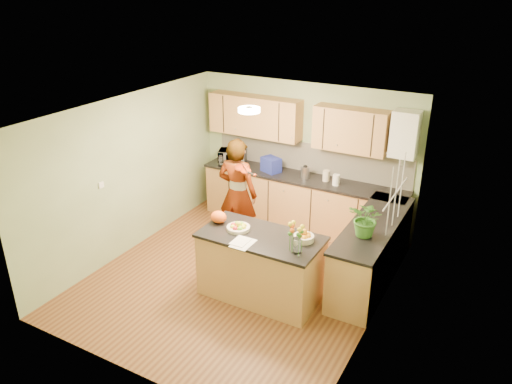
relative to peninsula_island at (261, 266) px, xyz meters
The scene contains 28 objects.
floor 0.72m from the peninsula_island, 153.10° to the left, with size 4.50×4.50×0.00m, color brown.
ceiling 2.10m from the peninsula_island, 153.10° to the left, with size 4.00×4.50×0.02m, color white.
wall_back 2.66m from the peninsula_island, 100.96° to the left, with size 4.00×0.02×2.50m, color gray.
wall_front 2.20m from the peninsula_island, 103.54° to the right, with size 4.00×0.02×2.50m, color gray.
wall_left 2.61m from the peninsula_island, behind, with size 0.02×4.50×2.50m, color gray.
wall_right 1.72m from the peninsula_island, ahead, with size 0.02×4.50×2.50m, color gray.
back_counter 2.23m from the peninsula_island, 99.90° to the left, with size 3.64×0.62×0.94m.
right_counter 1.64m from the peninsula_island, 41.99° to the left, with size 0.62×2.24×0.94m.
splashback 2.61m from the peninsula_island, 98.78° to the left, with size 3.60×0.02×0.52m, color beige.
upper_cabinets 2.78m from the peninsula_island, 105.82° to the left, with size 3.20×0.34×0.70m.
boiler 2.99m from the peninsula_island, 62.47° to the left, with size 0.40×0.30×0.86m.
window_right 2.04m from the peninsula_island, 29.24° to the left, with size 0.01×1.30×1.05m.
light_switch 2.63m from the peninsula_island, behind, with size 0.02×0.09×0.09m, color white.
ceiling_lamp 2.12m from the peninsula_island, 131.55° to the left, with size 0.30×0.30×0.07m.
peninsula_island is the anchor object (origin of this frame).
fruit_dish 0.62m from the peninsula_island, behind, with size 0.32×0.32×0.11m.
orange_bowl 0.78m from the peninsula_island, 15.26° to the left, with size 0.27×0.27×0.16m.
flower_vase 0.99m from the peninsula_island, 16.70° to the right, with size 0.24×0.24×0.45m.
orange_bag 0.89m from the peninsula_island, behind, with size 0.23×0.19×0.17m, color #FF5A15.
papers 0.57m from the peninsula_island, 108.43° to the right, with size 0.24×0.33×0.01m, color white.
violinist 1.54m from the peninsula_island, 133.12° to the left, with size 0.67×0.44×1.84m, color tan.
violin 1.54m from the peninsula_island, 133.34° to the left, with size 0.65×0.26×0.13m, color #4B1804, non-canonical shape.
microwave 2.86m from the peninsula_island, 129.28° to the left, with size 0.48×0.33×0.27m, color white.
blue_box 2.44m from the peninsula_island, 114.22° to the left, with size 0.32×0.23×0.26m, color navy.
kettle 2.26m from the peninsula_island, 98.47° to the left, with size 0.15×0.15×0.28m.
jar_cream 2.29m from the peninsula_island, 89.08° to the left, with size 0.12×0.12×0.18m, color beige.
jar_white 2.21m from the peninsula_island, 83.39° to the left, with size 0.12×0.12×0.18m, color white.
potted_plant 1.56m from the peninsula_island, 28.55° to the left, with size 0.46×0.39×0.51m, color #387226.
Camera 1 is at (3.25, -5.38, 4.11)m, focal length 35.00 mm.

